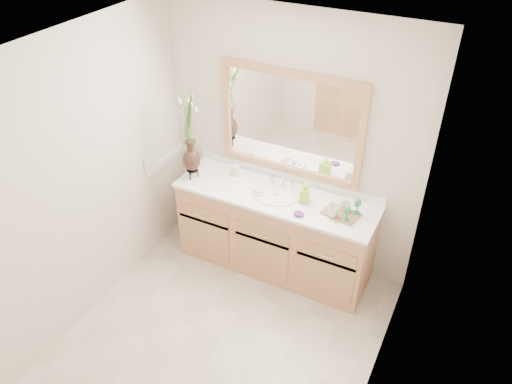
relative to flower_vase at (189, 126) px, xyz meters
The scene contains 22 objects.
floor 1.84m from the flower_vase, 48.64° to the right, with size 2.60×2.60×0.00m, color beige.
ceiling 1.61m from the flower_vase, 48.64° to the right, with size 2.40×2.60×0.02m, color white.
wall_back 0.91m from the flower_vase, 24.99° to the left, with size 2.40×0.02×2.40m, color silver.
wall_front 2.37m from the flower_vase, 69.94° to the right, with size 2.40×0.02×2.40m, color silver.
wall_left 1.01m from the flower_vase, 112.86° to the right, with size 0.02×2.60×2.40m, color silver.
wall_right 2.22m from the flower_vase, 24.62° to the right, with size 0.02×2.60×2.40m, color silver.
vanity 1.26m from the flower_vase, ahead, with size 1.80×0.55×0.80m.
counter 0.98m from the flower_vase, ahead, with size 1.84×0.57×0.03m, color white.
sink 1.01m from the flower_vase, ahead, with size 0.38×0.34×0.23m.
mirror 0.89m from the flower_vase, 23.71° to the left, with size 1.32×0.04×0.97m.
switch_plate 0.56m from the flower_vase, 157.29° to the right, with size 0.02×0.12×0.12m, color white.
door 2.29m from the flower_vase, 76.95° to the right, with size 0.80×0.03×2.00m, color tan.
flower_vase is the anchor object (origin of this frame).
tumbler 0.63m from the flower_vase, 32.18° to the left, with size 0.08×0.08×0.10m, color beige.
soap_dish 0.84m from the flower_vase, ahead, with size 0.11×0.11×0.03m.
soap_bottle 1.17m from the flower_vase, ahead, with size 0.08×0.08×0.17m, color #94DE34.
purple_dish 1.23m from the flower_vase, ahead, with size 0.09×0.07×0.03m, color #502267.
tray 1.52m from the flower_vase, ahead, with size 0.29×0.20×0.01m, color brown.
mug_left 1.45m from the flower_vase, ahead, with size 0.10×0.10×0.10m, color beige.
mug_right 1.52m from the flower_vase, ahead, with size 0.09×0.08×0.09m, color beige.
goblet_front 1.55m from the flower_vase, ahead, with size 0.06×0.06×0.13m.
goblet_back 1.60m from the flower_vase, ahead, with size 0.06×0.06×0.14m.
Camera 1 is at (1.48, -2.30, 3.37)m, focal length 35.00 mm.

